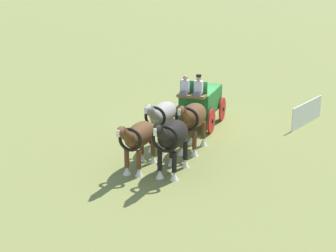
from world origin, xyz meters
The scene contains 7 objects.
ground_plane centered at (0.00, 0.00, 0.00)m, with size 220.00×220.00×0.00m, color olive.
show_wagon centered at (0.16, 0.06, 1.19)m, with size 5.53×2.69×2.77m.
draft_horse_rear_near centered at (3.23, 1.84, 1.42)m, with size 2.93×1.57×2.30m.
draft_horse_rear_off centered at (3.68, 0.62, 1.40)m, with size 3.09×1.57×2.27m.
draft_horse_lead_near centered at (5.68, 2.71, 1.43)m, with size 2.90×1.57×2.32m.
draft_horse_lead_off centered at (6.13, 1.49, 1.30)m, with size 3.04×1.54×2.15m.
sponsor_banner centered at (-3.28, 3.90, 0.55)m, with size 3.20×0.06×1.10m, color silver.
Camera 1 is at (20.17, 14.08, 7.62)m, focal length 57.42 mm.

